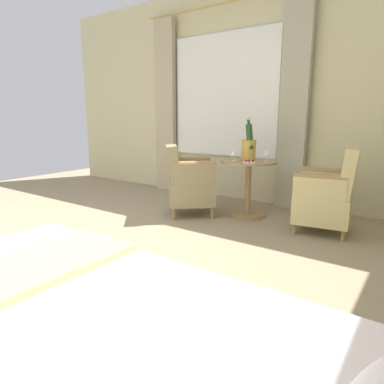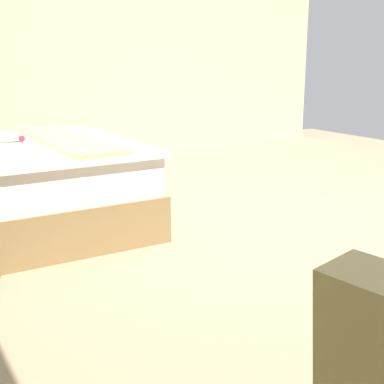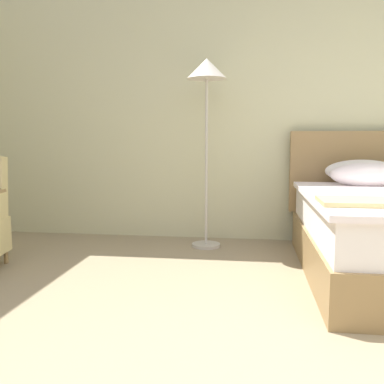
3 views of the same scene
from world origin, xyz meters
The scene contains 2 objects.
wall_headboard_side centered at (0.00, 3.22, 1.51)m, with size 6.89×0.12×3.02m.
floor_lamp_brass centered at (-0.71, 2.77, 1.55)m, with size 0.38×0.38×1.81m.
Camera 3 is at (-0.29, -1.34, 1.03)m, focal length 40.00 mm.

